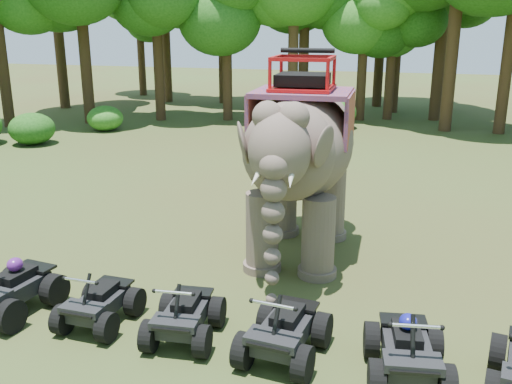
# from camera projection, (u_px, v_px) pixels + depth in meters

# --- Properties ---
(ground) EXTENTS (110.00, 110.00, 0.00)m
(ground) POSITION_uv_depth(u_px,v_px,m) (240.00, 298.00, 11.54)
(ground) COLOR #47381E
(ground) RESTS_ON ground
(elephant) EXTENTS (2.71, 5.75, 4.76)m
(elephant) POSITION_uv_depth(u_px,v_px,m) (300.00, 157.00, 13.14)
(elephant) COLOR brown
(elephant) RESTS_ON ground
(atv_0) EXTENTS (1.50, 1.91, 1.31)m
(atv_0) POSITION_uv_depth(u_px,v_px,m) (10.00, 281.00, 10.81)
(atv_0) COLOR black
(atv_0) RESTS_ON ground
(atv_1) EXTENTS (1.16, 1.56, 1.13)m
(atv_1) POSITION_uv_depth(u_px,v_px,m) (99.00, 296.00, 10.41)
(atv_1) COLOR black
(atv_1) RESTS_ON ground
(atv_2) EXTENTS (1.30, 1.68, 1.17)m
(atv_2) POSITION_uv_depth(u_px,v_px,m) (184.00, 308.00, 9.94)
(atv_2) COLOR black
(atv_2) RESTS_ON ground
(atv_3) EXTENTS (1.42, 1.82, 1.26)m
(atv_3) POSITION_uv_depth(u_px,v_px,m) (285.00, 322.00, 9.38)
(atv_3) COLOR black
(atv_3) RESTS_ON ground
(atv_4) EXTENTS (1.48, 1.87, 1.26)m
(atv_4) POSITION_uv_depth(u_px,v_px,m) (408.00, 342.00, 8.80)
(atv_4) COLOR black
(atv_4) RESTS_ON ground
(tree_0) EXTENTS (5.24, 5.24, 7.49)m
(tree_0) POSITION_uv_depth(u_px,v_px,m) (363.00, 52.00, 31.28)
(tree_0) COLOR #195114
(tree_0) RESTS_ON ground
(tree_1) EXTENTS (6.88, 6.88, 9.82)m
(tree_1) POSITION_uv_depth(u_px,v_px,m) (442.00, 30.00, 30.87)
(tree_1) COLOR #195114
(tree_1) RESTS_ON ground
(tree_2) EXTENTS (6.14, 6.14, 8.77)m
(tree_2) POSITION_uv_depth(u_px,v_px,m) (510.00, 43.00, 27.17)
(tree_2) COLOR #195114
(tree_2) RESTS_ON ground
(tree_29) EXTENTS (6.15, 6.15, 8.78)m
(tree_29) POSITION_uv_depth(u_px,v_px,m) (0.00, 41.00, 29.00)
(tree_29) COLOR #195114
(tree_29) RESTS_ON ground
(tree_30) EXTENTS (6.95, 6.95, 9.93)m
(tree_30) POSITION_uv_depth(u_px,v_px,m) (83.00, 29.00, 29.97)
(tree_30) COLOR #195114
(tree_30) RESTS_ON ground
(tree_31) EXTENTS (5.93, 5.93, 8.48)m
(tree_31) POSITION_uv_depth(u_px,v_px,m) (157.00, 43.00, 31.09)
(tree_31) COLOR #195114
(tree_31) RESTS_ON ground
(tree_32) EXTENTS (5.39, 5.39, 7.71)m
(tree_32) POSITION_uv_depth(u_px,v_px,m) (227.00, 50.00, 31.23)
(tree_32) COLOR #195114
(tree_32) RESTS_ON ground
(tree_33) EXTENTS (5.81, 5.81, 8.29)m
(tree_33) POSITION_uv_depth(u_px,v_px,m) (293.00, 45.00, 30.19)
(tree_33) COLOR #195114
(tree_33) RESTS_ON ground
(tree_34) EXTENTS (7.65, 7.65, 10.93)m
(tree_34) POSITION_uv_depth(u_px,v_px,m) (57.00, 20.00, 35.24)
(tree_34) COLOR #195114
(tree_34) RESTS_ON ground
(tree_35) EXTENTS (4.91, 4.91, 7.02)m
(tree_35) POSITION_uv_depth(u_px,v_px,m) (391.00, 56.00, 31.57)
(tree_35) COLOR #195114
(tree_35) RESTS_ON ground
(tree_36) EXTENTS (7.05, 7.05, 10.07)m
(tree_36) POSITION_uv_depth(u_px,v_px,m) (381.00, 27.00, 36.06)
(tree_36) COLOR #195114
(tree_36) RESTS_ON ground
(tree_37) EXTENTS (5.61, 5.61, 8.01)m
(tree_37) POSITION_uv_depth(u_px,v_px,m) (140.00, 40.00, 41.98)
(tree_37) COLOR #195114
(tree_37) RESTS_ON ground
(tree_38) EXTENTS (6.50, 6.50, 9.29)m
(tree_38) POSITION_uv_depth(u_px,v_px,m) (398.00, 34.00, 33.72)
(tree_38) COLOR #195114
(tree_38) RESTS_ON ground
(tree_39) EXTENTS (5.93, 5.93, 8.48)m
(tree_39) POSITION_uv_depth(u_px,v_px,m) (448.00, 40.00, 35.62)
(tree_39) COLOR #195114
(tree_39) RESTS_ON ground
(tree_40) EXTENTS (6.37, 6.37, 9.10)m
(tree_40) POSITION_uv_depth(u_px,v_px,m) (304.00, 36.00, 32.08)
(tree_40) COLOR #195114
(tree_40) RESTS_ON ground
(tree_43) EXTENTS (7.36, 7.36, 10.51)m
(tree_43) POSITION_uv_depth(u_px,v_px,m) (455.00, 24.00, 27.63)
(tree_43) COLOR #195114
(tree_43) RESTS_ON ground
(tree_44) EXTENTS (7.22, 7.22, 10.31)m
(tree_44) POSITION_uv_depth(u_px,v_px,m) (223.00, 24.00, 37.63)
(tree_44) COLOR #195114
(tree_44) RESTS_ON ground
(tree_45) EXTENTS (5.37, 5.37, 7.67)m
(tree_45) POSITION_uv_depth(u_px,v_px,m) (167.00, 45.00, 38.53)
(tree_45) COLOR #195114
(tree_45) RESTS_ON ground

